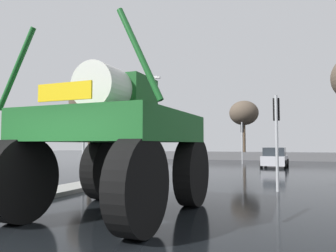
{
  "coord_description": "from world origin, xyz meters",
  "views": [
    {
      "loc": [
        4.39,
        -3.36,
        1.74
      ],
      "look_at": [
        0.44,
        7.16,
        2.4
      ],
      "focal_mm": 34.03,
      "sensor_mm": 36.0,
      "label": 1
    }
  ],
  "objects_px": {
    "oversize_sprayer": "(117,138)",
    "traffic_signal_near_left": "(86,132)",
    "streetlight_far_left": "(144,115)",
    "traffic_signal_far_right": "(201,133)",
    "sedan_ahead": "(275,158)",
    "bare_tree_far_center": "(244,113)",
    "traffic_signal_far_left": "(242,133)",
    "bare_tree_left": "(91,103)",
    "traffic_signal_near_right": "(276,121)"
  },
  "relations": [
    {
      "from": "traffic_signal_far_right",
      "to": "streetlight_far_left",
      "type": "bearing_deg",
      "value": -140.55
    },
    {
      "from": "oversize_sprayer",
      "to": "traffic_signal_near_right",
      "type": "height_order",
      "value": "oversize_sprayer"
    },
    {
      "from": "sedan_ahead",
      "to": "traffic_signal_far_right",
      "type": "distance_m",
      "value": 7.81
    },
    {
      "from": "streetlight_far_left",
      "to": "bare_tree_far_center",
      "type": "distance_m",
      "value": 13.43
    },
    {
      "from": "bare_tree_left",
      "to": "bare_tree_far_center",
      "type": "height_order",
      "value": "bare_tree_far_center"
    },
    {
      "from": "oversize_sprayer",
      "to": "traffic_signal_far_right",
      "type": "xyz_separation_m",
      "value": [
        -3.64,
        22.31,
        0.92
      ]
    },
    {
      "from": "sedan_ahead",
      "to": "oversize_sprayer",
      "type": "bearing_deg",
      "value": 173.58
    },
    {
      "from": "streetlight_far_left",
      "to": "bare_tree_left",
      "type": "height_order",
      "value": "streetlight_far_left"
    },
    {
      "from": "traffic_signal_near_right",
      "to": "traffic_signal_far_left",
      "type": "relative_size",
      "value": 0.95
    },
    {
      "from": "sedan_ahead",
      "to": "traffic_signal_far_right",
      "type": "relative_size",
      "value": 1.08
    },
    {
      "from": "traffic_signal_near_left",
      "to": "bare_tree_left",
      "type": "height_order",
      "value": "bare_tree_left"
    },
    {
      "from": "traffic_signal_near_right",
      "to": "traffic_signal_far_left",
      "type": "bearing_deg",
      "value": 101.67
    },
    {
      "from": "sedan_ahead",
      "to": "bare_tree_left",
      "type": "relative_size",
      "value": 0.63
    },
    {
      "from": "sedan_ahead",
      "to": "traffic_signal_far_left",
      "type": "xyz_separation_m",
      "value": [
        -2.89,
        3.21,
        2.06
      ]
    },
    {
      "from": "oversize_sprayer",
      "to": "traffic_signal_near_right",
      "type": "xyz_separation_m",
      "value": [
        3.73,
        5.53,
        0.72
      ]
    },
    {
      "from": "traffic_signal_near_left",
      "to": "bare_tree_far_center",
      "type": "height_order",
      "value": "bare_tree_far_center"
    },
    {
      "from": "oversize_sprayer",
      "to": "sedan_ahead",
      "type": "distance_m",
      "value": 19.4
    },
    {
      "from": "streetlight_far_left",
      "to": "sedan_ahead",
      "type": "bearing_deg",
      "value": 1.67
    },
    {
      "from": "traffic_signal_far_right",
      "to": "bare_tree_left",
      "type": "bearing_deg",
      "value": -134.0
    },
    {
      "from": "traffic_signal_near_right",
      "to": "traffic_signal_far_left",
      "type": "xyz_separation_m",
      "value": [
        -3.47,
        16.78,
        0.14
      ]
    },
    {
      "from": "traffic_signal_near_right",
      "to": "traffic_signal_far_right",
      "type": "height_order",
      "value": "traffic_signal_far_right"
    },
    {
      "from": "oversize_sprayer",
      "to": "traffic_signal_near_left",
      "type": "height_order",
      "value": "oversize_sprayer"
    },
    {
      "from": "traffic_signal_far_right",
      "to": "bare_tree_left",
      "type": "relative_size",
      "value": 0.58
    },
    {
      "from": "streetlight_far_left",
      "to": "oversize_sprayer",
      "type": "bearing_deg",
      "value": -67.1
    },
    {
      "from": "traffic_signal_far_right",
      "to": "streetlight_far_left",
      "type": "relative_size",
      "value": 0.49
    },
    {
      "from": "traffic_signal_near_left",
      "to": "traffic_signal_near_right",
      "type": "bearing_deg",
      "value": -0.04
    },
    {
      "from": "traffic_signal_near_left",
      "to": "bare_tree_far_center",
      "type": "relative_size",
      "value": 0.48
    },
    {
      "from": "traffic_signal_near_left",
      "to": "sedan_ahead",
      "type": "bearing_deg",
      "value": 59.47
    },
    {
      "from": "bare_tree_far_center",
      "to": "bare_tree_left",
      "type": "bearing_deg",
      "value": -124.45
    },
    {
      "from": "bare_tree_left",
      "to": "bare_tree_far_center",
      "type": "bearing_deg",
      "value": 55.55
    },
    {
      "from": "oversize_sprayer",
      "to": "traffic_signal_near_left",
      "type": "bearing_deg",
      "value": 42.63
    },
    {
      "from": "oversize_sprayer",
      "to": "sedan_ahead",
      "type": "bearing_deg",
      "value": -7.93
    },
    {
      "from": "traffic_signal_far_left",
      "to": "bare_tree_left",
      "type": "xyz_separation_m",
      "value": [
        -11.17,
        -7.53,
        2.38
      ]
    },
    {
      "from": "streetlight_far_left",
      "to": "traffic_signal_near_left",
      "type": "bearing_deg",
      "value": -76.88
    },
    {
      "from": "traffic_signal_far_left",
      "to": "traffic_signal_near_left",
      "type": "bearing_deg",
      "value": -106.95
    },
    {
      "from": "sedan_ahead",
      "to": "bare_tree_far_center",
      "type": "bearing_deg",
      "value": 21.65
    },
    {
      "from": "sedan_ahead",
      "to": "streetlight_far_left",
      "type": "relative_size",
      "value": 0.52
    },
    {
      "from": "oversize_sprayer",
      "to": "traffic_signal_near_left",
      "type": "xyz_separation_m",
      "value": [
        -4.85,
        5.54,
        0.45
      ]
    },
    {
      "from": "traffic_signal_far_right",
      "to": "bare_tree_far_center",
      "type": "xyz_separation_m",
      "value": [
        3.13,
        7.63,
        2.52
      ]
    },
    {
      "from": "traffic_signal_near_right",
      "to": "traffic_signal_far_right",
      "type": "bearing_deg",
      "value": 113.71
    },
    {
      "from": "traffic_signal_far_left",
      "to": "sedan_ahead",
      "type": "bearing_deg",
      "value": -48.0
    },
    {
      "from": "bare_tree_far_center",
      "to": "oversize_sprayer",
      "type": "bearing_deg",
      "value": -89.02
    },
    {
      "from": "traffic_signal_far_right",
      "to": "bare_tree_far_center",
      "type": "distance_m",
      "value": 8.62
    },
    {
      "from": "sedan_ahead",
      "to": "traffic_signal_far_left",
      "type": "relative_size",
      "value": 1.1
    },
    {
      "from": "oversize_sprayer",
      "to": "traffic_signal_far_left",
      "type": "bearing_deg",
      "value": 0.77
    },
    {
      "from": "oversize_sprayer",
      "to": "bare_tree_far_center",
      "type": "height_order",
      "value": "bare_tree_far_center"
    },
    {
      "from": "traffic_signal_far_left",
      "to": "bare_tree_left",
      "type": "relative_size",
      "value": 0.57
    },
    {
      "from": "traffic_signal_near_right",
      "to": "traffic_signal_far_left",
      "type": "height_order",
      "value": "traffic_signal_far_left"
    },
    {
      "from": "sedan_ahead",
      "to": "bare_tree_left",
      "type": "height_order",
      "value": "bare_tree_left"
    },
    {
      "from": "streetlight_far_left",
      "to": "traffic_signal_far_right",
      "type": "bearing_deg",
      "value": 39.45
    }
  ]
}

